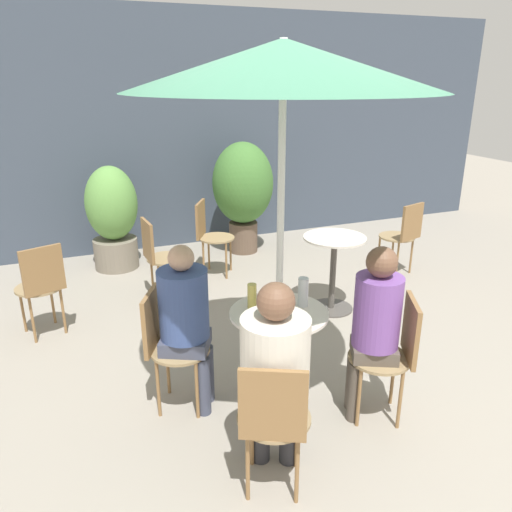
% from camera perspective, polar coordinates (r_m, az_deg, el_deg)
% --- Properties ---
extents(ground_plane, '(20.00, 20.00, 0.00)m').
position_cam_1_polar(ground_plane, '(3.53, 6.25, -18.62)').
color(ground_plane, gray).
extents(storefront_wall, '(10.00, 0.06, 3.00)m').
position_cam_1_polar(storefront_wall, '(6.66, -10.26, 13.67)').
color(storefront_wall, '#3D4756').
rests_on(storefront_wall, ground_plane).
extents(cafe_table_near, '(0.64, 0.64, 0.75)m').
position_cam_1_polar(cafe_table_near, '(3.35, 2.58, -9.89)').
color(cafe_table_near, '#514C47').
rests_on(cafe_table_near, ground_plane).
extents(cafe_table_far, '(0.60, 0.60, 0.75)m').
position_cam_1_polar(cafe_table_far, '(4.87, 8.85, -0.59)').
color(cafe_table_far, '#514C47').
rests_on(cafe_table_far, ground_plane).
extents(bistro_chair_0, '(0.46, 0.45, 0.86)m').
position_cam_1_polar(bistro_chair_0, '(3.46, -10.21, -9.31)').
color(bistro_chair_0, '#997F56').
rests_on(bistro_chair_0, ground_plane).
extents(bistro_chair_1, '(0.45, 0.46, 0.86)m').
position_cam_1_polar(bistro_chair_1, '(2.73, 1.99, -17.85)').
color(bistro_chair_1, '#997F56').
rests_on(bistro_chair_1, ground_plane).
extents(bistro_chair_2, '(0.46, 0.45, 0.86)m').
position_cam_1_polar(bistro_chair_2, '(3.42, 15.53, -10.08)').
color(bistro_chair_2, '#997F56').
rests_on(bistro_chair_2, ground_plane).
extents(bistro_chair_3, '(0.46, 0.45, 0.86)m').
position_cam_1_polar(bistro_chair_3, '(5.72, -5.41, 2.87)').
color(bistro_chair_3, '#997F56').
rests_on(bistro_chair_3, ground_plane).
extents(bistro_chair_4, '(0.42, 0.44, 0.86)m').
position_cam_1_polar(bistro_chair_4, '(5.90, 16.56, 2.66)').
color(bistro_chair_4, '#997F56').
rests_on(bistro_chair_4, ground_plane).
extents(bistro_chair_5, '(0.41, 0.41, 0.86)m').
position_cam_1_polar(bistro_chair_5, '(5.10, -11.17, 0.43)').
color(bistro_chair_5, '#997F56').
rests_on(bistro_chair_5, ground_plane).
extents(bistro_chair_6, '(0.43, 0.45, 0.86)m').
position_cam_1_polar(bistro_chair_6, '(4.67, -23.33, -2.75)').
color(bistro_chair_6, '#997F56').
rests_on(bistro_chair_6, ground_plane).
extents(seated_person_0, '(0.40, 0.39, 1.19)m').
position_cam_1_polar(seated_person_0, '(3.34, -7.98, -6.66)').
color(seated_person_0, '#42475B').
rests_on(seated_person_0, ground_plane).
extents(seated_person_1, '(0.44, 0.46, 1.22)m').
position_cam_1_polar(seated_person_1, '(2.73, 2.19, -12.74)').
color(seated_person_1, '#2D2D33').
rests_on(seated_person_1, ground_plane).
extents(seated_person_2, '(0.37, 0.36, 1.21)m').
position_cam_1_polar(seated_person_2, '(3.30, 13.41, -6.98)').
color(seated_person_2, brown).
rests_on(seated_person_2, ground_plane).
extents(beer_glass_0, '(0.07, 0.07, 0.16)m').
position_cam_1_polar(beer_glass_0, '(3.05, 3.78, -6.55)').
color(beer_glass_0, silver).
rests_on(beer_glass_0, cafe_table_near).
extents(beer_glass_1, '(0.07, 0.07, 0.20)m').
position_cam_1_polar(beer_glass_1, '(3.30, 5.41, -4.12)').
color(beer_glass_1, silver).
rests_on(beer_glass_1, cafe_table_near).
extents(beer_glass_2, '(0.06, 0.06, 0.17)m').
position_cam_1_polar(beer_glass_2, '(3.27, -0.47, -4.60)').
color(beer_glass_2, '#DBC65B').
rests_on(beer_glass_2, cafe_table_near).
extents(potted_plant_0, '(0.60, 0.60, 1.23)m').
position_cam_1_polar(potted_plant_0, '(6.10, -16.08, 4.48)').
color(potted_plant_0, slate).
rests_on(potted_plant_0, ground_plane).
extents(potted_plant_1, '(0.77, 0.77, 1.43)m').
position_cam_1_polar(potted_plant_1, '(6.39, -1.51, 7.83)').
color(potted_plant_1, brown).
rests_on(potted_plant_1, ground_plane).
extents(umbrella, '(1.79, 1.79, 2.38)m').
position_cam_1_polar(umbrella, '(2.91, 3.14, 20.82)').
color(umbrella, silver).
rests_on(umbrella, ground_plane).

